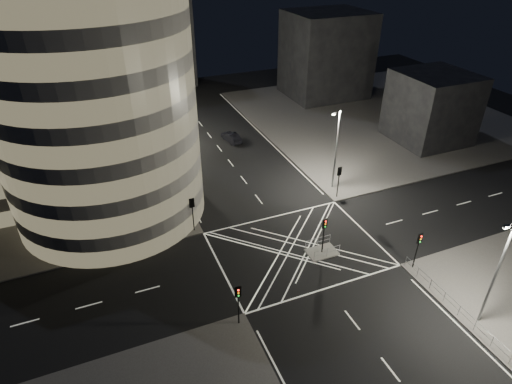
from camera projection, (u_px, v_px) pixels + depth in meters
name	position (u px, v px, depth m)	size (l,w,h in m)	color
ground	(297.00, 249.00, 43.12)	(120.00, 120.00, 0.00)	black
sidewalk_far_left	(0.00, 179.00, 54.91)	(42.00, 42.00, 0.15)	#4A4846
sidewalk_far_right	(376.00, 115.00, 73.72)	(42.00, 42.00, 0.15)	#4A4846
central_island	(322.00, 252.00, 42.55)	(3.00, 2.00, 0.15)	slate
office_tower_curved	(43.00, 96.00, 44.48)	(30.00, 29.00, 27.20)	gray
office_block_rear	(38.00, 58.00, 63.15)	(24.00, 16.00, 22.00)	gray
building_right_far	(326.00, 55.00, 78.98)	(14.00, 12.00, 15.00)	black
building_right_near	(431.00, 107.00, 62.72)	(10.00, 10.00, 10.00)	black
building_far_end	(144.00, 41.00, 82.70)	(18.00, 8.00, 18.00)	black
tree_a	(170.00, 189.00, 44.47)	(3.81, 3.81, 6.49)	black
tree_b	(157.00, 159.00, 48.82)	(4.51, 4.51, 7.58)	black
tree_c	(149.00, 144.00, 53.92)	(4.45, 4.45, 6.81)	black
tree_d	(140.00, 121.00, 58.27)	(4.76, 4.76, 7.70)	black
tree_e	(134.00, 110.00, 63.21)	(3.73, 3.73, 6.68)	black
traffic_signal_fl	(192.00, 209.00, 44.09)	(0.55, 0.22, 4.00)	black
traffic_signal_nl	(238.00, 298.00, 33.39)	(0.55, 0.22, 4.00)	black
traffic_signal_fr	(339.00, 176.00, 49.79)	(0.55, 0.22, 4.00)	black
traffic_signal_nr	(418.00, 244.00, 39.10)	(0.55, 0.22, 4.00)	black
traffic_signal_island	(324.00, 229.00, 41.06)	(0.55, 0.22, 4.00)	black
street_lamp_left_near	(172.00, 165.00, 46.59)	(1.25, 0.25, 10.00)	slate
street_lamp_left_far	(144.00, 110.00, 60.74)	(1.25, 0.25, 10.00)	slate
street_lamp_right_far	(336.00, 147.00, 50.35)	(1.25, 0.25, 10.00)	slate
street_lamp_right_near	(497.00, 270.00, 32.26)	(1.25, 0.25, 10.00)	slate
railing_near_right	(452.00, 303.00, 35.89)	(0.06, 11.70, 1.10)	slate
railing_island_south	(327.00, 253.00, 41.52)	(2.80, 0.06, 1.10)	slate
railing_island_north	(318.00, 242.00, 42.93)	(2.80, 0.06, 1.10)	slate
sedan	(231.00, 137.00, 64.46)	(1.48, 4.24, 1.40)	black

